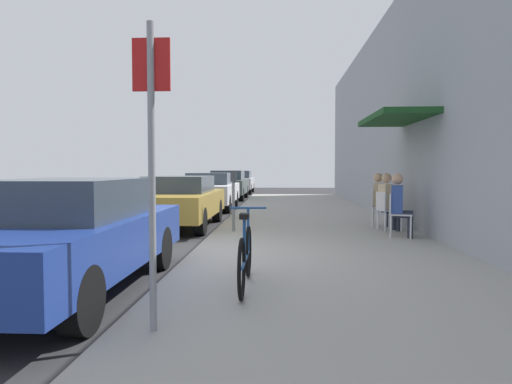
{
  "coord_description": "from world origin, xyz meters",
  "views": [
    {
      "loc": [
        1.47,
        -7.33,
        1.5
      ],
      "look_at": [
        0.86,
        4.51,
        0.91
      ],
      "focal_mm": 32.1,
      "sensor_mm": 36.0,
      "label": 1
    }
  ],
  "objects_px": {
    "parked_car_1": "(179,200)",
    "parking_meter": "(233,197)",
    "parked_car_3": "(228,184)",
    "seated_patron_1": "(389,200)",
    "parked_car_4": "(238,182)",
    "cafe_chair_2": "(378,205)",
    "parked_car_2": "(210,190)",
    "bicycle_0": "(245,257)",
    "parked_car_0": "(66,234)",
    "seated_patron_0": "(400,203)",
    "cafe_chair_0": "(397,212)",
    "cafe_chair_1": "(386,208)",
    "seated_patron_2": "(381,197)",
    "street_sign": "(152,152)"
  },
  "relations": [
    {
      "from": "parked_car_0",
      "to": "cafe_chair_2",
      "type": "height_order",
      "value": "parked_car_0"
    },
    {
      "from": "parked_car_2",
      "to": "cafe_chair_2",
      "type": "bearing_deg",
      "value": -48.64
    },
    {
      "from": "parked_car_2",
      "to": "bicycle_0",
      "type": "height_order",
      "value": "parked_car_2"
    },
    {
      "from": "parking_meter",
      "to": "seated_patron_2",
      "type": "relative_size",
      "value": 1.02
    },
    {
      "from": "cafe_chair_0",
      "to": "street_sign",
      "type": "bearing_deg",
      "value": -121.73
    },
    {
      "from": "parked_car_2",
      "to": "cafe_chair_2",
      "type": "xyz_separation_m",
      "value": [
        4.95,
        -5.63,
        -0.09
      ]
    },
    {
      "from": "street_sign",
      "to": "cafe_chair_2",
      "type": "bearing_deg",
      "value": 64.92
    },
    {
      "from": "parking_meter",
      "to": "seated_patron_1",
      "type": "height_order",
      "value": "parking_meter"
    },
    {
      "from": "parked_car_3",
      "to": "seated_patron_0",
      "type": "bearing_deg",
      "value": -69.3
    },
    {
      "from": "cafe_chair_1",
      "to": "parking_meter",
      "type": "bearing_deg",
      "value": -175.91
    },
    {
      "from": "parked_car_3",
      "to": "parked_car_4",
      "type": "relative_size",
      "value": 1.0
    },
    {
      "from": "seated_patron_2",
      "to": "seated_patron_1",
      "type": "bearing_deg",
      "value": -90.0
    },
    {
      "from": "seated_patron_0",
      "to": "seated_patron_1",
      "type": "distance_m",
      "value": 0.97
    },
    {
      "from": "parked_car_0",
      "to": "parking_meter",
      "type": "height_order",
      "value": "parking_meter"
    },
    {
      "from": "street_sign",
      "to": "cafe_chair_1",
      "type": "distance_m",
      "value": 7.46
    },
    {
      "from": "cafe_chair_2",
      "to": "seated_patron_1",
      "type": "bearing_deg",
      "value": -86.01
    },
    {
      "from": "seated_patron_0",
      "to": "cafe_chair_2",
      "type": "xyz_separation_m",
      "value": [
        -0.06,
        1.81,
        -0.19
      ]
    },
    {
      "from": "cafe_chair_2",
      "to": "seated_patron_2",
      "type": "distance_m",
      "value": 0.2
    },
    {
      "from": "seated_patron_0",
      "to": "cafe_chair_0",
      "type": "bearing_deg",
      "value": 164.64
    },
    {
      "from": "parked_car_1",
      "to": "parked_car_2",
      "type": "bearing_deg",
      "value": 90.0
    },
    {
      "from": "parked_car_3",
      "to": "seated_patron_1",
      "type": "xyz_separation_m",
      "value": [
        5.01,
        -12.29,
        0.07
      ]
    },
    {
      "from": "parked_car_3",
      "to": "parking_meter",
      "type": "bearing_deg",
      "value": -82.96
    },
    {
      "from": "seated_patron_0",
      "to": "cafe_chair_1",
      "type": "bearing_deg",
      "value": 93.51
    },
    {
      "from": "cafe_chair_2",
      "to": "parked_car_3",
      "type": "bearing_deg",
      "value": 113.39
    },
    {
      "from": "parking_meter",
      "to": "street_sign",
      "type": "height_order",
      "value": "street_sign"
    },
    {
      "from": "seated_patron_0",
      "to": "seated_patron_1",
      "type": "relative_size",
      "value": 1.0
    },
    {
      "from": "parked_car_1",
      "to": "seated_patron_1",
      "type": "height_order",
      "value": "seated_patron_1"
    },
    {
      "from": "seated_patron_2",
      "to": "bicycle_0",
      "type": "bearing_deg",
      "value": -115.68
    },
    {
      "from": "parked_car_0",
      "to": "cafe_chair_1",
      "type": "distance_m",
      "value": 7.01
    },
    {
      "from": "bicycle_0",
      "to": "cafe_chair_0",
      "type": "distance_m",
      "value": 4.97
    },
    {
      "from": "parked_car_0",
      "to": "bicycle_0",
      "type": "distance_m",
      "value": 2.19
    },
    {
      "from": "parked_car_3",
      "to": "seated_patron_1",
      "type": "bearing_deg",
      "value": -67.82
    },
    {
      "from": "parked_car_2",
      "to": "seated_patron_0",
      "type": "height_order",
      "value": "seated_patron_0"
    },
    {
      "from": "parked_car_0",
      "to": "cafe_chair_1",
      "type": "xyz_separation_m",
      "value": [
        4.95,
        4.96,
        -0.09
      ]
    },
    {
      "from": "seated_patron_0",
      "to": "seated_patron_1",
      "type": "bearing_deg",
      "value": 90.01
    },
    {
      "from": "parked_car_1",
      "to": "parked_car_4",
      "type": "xyz_separation_m",
      "value": [
        0.0,
        16.89,
        0.03
      ]
    },
    {
      "from": "parked_car_1",
      "to": "seated_patron_2",
      "type": "distance_m",
      "value": 5.03
    },
    {
      "from": "bicycle_0",
      "to": "seated_patron_1",
      "type": "distance_m",
      "value": 5.82
    },
    {
      "from": "parked_car_1",
      "to": "seated_patron_2",
      "type": "height_order",
      "value": "seated_patron_2"
    },
    {
      "from": "parked_car_2",
      "to": "cafe_chair_1",
      "type": "height_order",
      "value": "parked_car_2"
    },
    {
      "from": "seated_patron_0",
      "to": "parked_car_1",
      "type": "bearing_deg",
      "value": 156.19
    },
    {
      "from": "parking_meter",
      "to": "cafe_chair_0",
      "type": "distance_m",
      "value": 3.49
    },
    {
      "from": "parked_car_0",
      "to": "cafe_chair_0",
      "type": "bearing_deg",
      "value": 39.07
    },
    {
      "from": "cafe_chair_0",
      "to": "cafe_chair_2",
      "type": "xyz_separation_m",
      "value": [
        -0.0,
        1.79,
        0.0
      ]
    },
    {
      "from": "bicycle_0",
      "to": "parked_car_1",
      "type": "bearing_deg",
      "value": 109.02
    },
    {
      "from": "cafe_chair_2",
      "to": "parked_car_4",
      "type": "bearing_deg",
      "value": 105.99
    },
    {
      "from": "parked_car_1",
      "to": "parking_meter",
      "type": "relative_size",
      "value": 3.33
    },
    {
      "from": "parked_car_1",
      "to": "parked_car_2",
      "type": "distance_m",
      "value": 5.22
    },
    {
      "from": "parked_car_2",
      "to": "seated_patron_1",
      "type": "xyz_separation_m",
      "value": [
        5.01,
        -6.47,
        0.1
      ]
    },
    {
      "from": "parking_meter",
      "to": "cafe_chair_2",
      "type": "bearing_deg",
      "value": 17.82
    }
  ]
}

